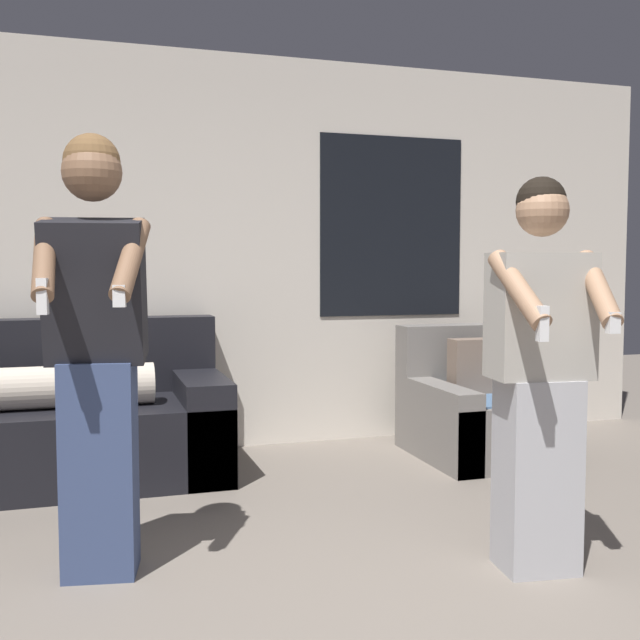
{
  "coord_description": "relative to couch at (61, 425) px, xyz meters",
  "views": [
    {
      "loc": [
        -0.86,
        -1.86,
        1.25
      ],
      "look_at": [
        0.04,
        1.01,
        1.04
      ],
      "focal_mm": 42.0,
      "sensor_mm": 36.0,
      "label": 1
    }
  ],
  "objects": [
    {
      "name": "couch",
      "position": [
        0.0,
        0.0,
        0.0
      ],
      "size": [
        1.9,
        0.95,
        0.93
      ],
      "color": "black",
      "rests_on": "ground_plane"
    },
    {
      "name": "wall_back",
      "position": [
        1.04,
        0.51,
        1.03
      ],
      "size": [
        6.7,
        0.07,
        2.7
      ],
      "color": "silver",
      "rests_on": "ground_plane"
    },
    {
      "name": "armchair",
      "position": [
        2.63,
        -0.22,
        -0.04
      ],
      "size": [
        0.82,
        0.94,
        0.85
      ],
      "color": "slate",
      "rests_on": "ground_plane"
    },
    {
      "name": "person_right",
      "position": [
        1.92,
        -1.99,
        0.5
      ],
      "size": [
        0.46,
        0.49,
        1.62
      ],
      "color": "#B2B2B7",
      "rests_on": "ground_plane"
    },
    {
      "name": "person_left",
      "position": [
        0.19,
        -1.51,
        0.6
      ],
      "size": [
        0.45,
        0.54,
        1.77
      ],
      "color": "#384770",
      "rests_on": "ground_plane"
    }
  ]
}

